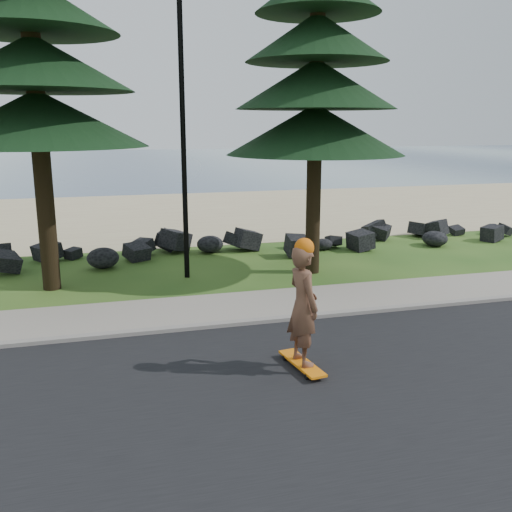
# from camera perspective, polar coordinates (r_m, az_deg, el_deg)

# --- Properties ---
(ground) EXTENTS (160.00, 160.00, 0.00)m
(ground) POSITION_cam_1_polar(r_m,az_deg,el_deg) (12.77, -4.75, -5.78)
(ground) COLOR #1F4515
(ground) RESTS_ON ground
(road) EXTENTS (160.00, 7.00, 0.02)m
(road) POSITION_cam_1_polar(r_m,az_deg,el_deg) (8.74, 0.92, -15.06)
(road) COLOR black
(road) RESTS_ON ground
(kerb) EXTENTS (160.00, 0.20, 0.10)m
(kerb) POSITION_cam_1_polar(r_m,az_deg,el_deg) (11.92, -3.94, -6.92)
(kerb) COLOR gray
(kerb) RESTS_ON ground
(sidewalk) EXTENTS (160.00, 2.00, 0.08)m
(sidewalk) POSITION_cam_1_polar(r_m,az_deg,el_deg) (12.95, -4.91, -5.34)
(sidewalk) COLOR gray
(sidewalk) RESTS_ON ground
(beach_sand) EXTENTS (160.00, 15.00, 0.01)m
(beach_sand) POSITION_cam_1_polar(r_m,az_deg,el_deg) (26.80, -10.51, 4.10)
(beach_sand) COLOR tan
(beach_sand) RESTS_ON ground
(ocean) EXTENTS (160.00, 58.00, 0.01)m
(ocean) POSITION_cam_1_polar(r_m,az_deg,el_deg) (63.06, -13.46, 9.10)
(ocean) COLOR #39516D
(ocean) RESTS_ON ground
(seawall_boulders) EXTENTS (60.00, 2.40, 1.10)m
(seawall_boulders) POSITION_cam_1_polar(r_m,az_deg,el_deg) (18.10, -8.03, -0.16)
(seawall_boulders) COLOR black
(seawall_boulders) RESTS_ON ground
(lamp_post) EXTENTS (0.25, 0.14, 8.14)m
(lamp_post) POSITION_cam_1_polar(r_m,az_deg,el_deg) (15.24, -7.33, 13.06)
(lamp_post) COLOR black
(lamp_post) RESTS_ON ground
(skateboarder) EXTENTS (0.59, 1.26, 2.29)m
(skateboarder) POSITION_cam_1_polar(r_m,az_deg,el_deg) (9.62, 4.73, -4.99)
(skateboarder) COLOR orange
(skateboarder) RESTS_ON ground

